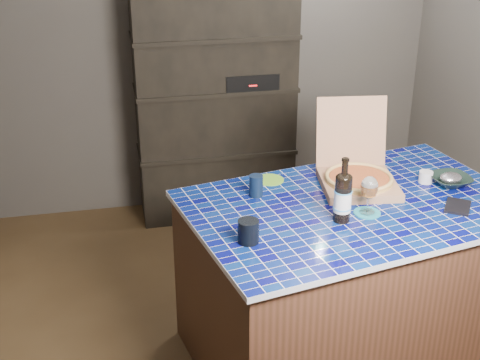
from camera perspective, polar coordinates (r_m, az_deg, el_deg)
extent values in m
plane|color=brown|center=(4.25, 1.72, -11.96)|extent=(3.50, 3.50, 0.00)
plane|color=#453F3B|center=(5.28, -2.62, 10.67)|extent=(3.50, 0.00, 3.50)
plane|color=#453F3B|center=(2.18, 13.18, -12.52)|extent=(3.50, 0.00, 3.50)
cube|color=black|center=(5.17, -2.13, 6.32)|extent=(1.20, 0.40, 1.80)
cube|color=black|center=(5.10, 0.72, 8.73)|extent=(0.40, 0.32, 0.12)
cube|color=#4E2B1E|center=(3.82, 9.30, -8.64)|extent=(1.87, 1.38, 0.92)
cube|color=#05064D|center=(3.58, 9.82, -2.26)|extent=(1.92, 1.43, 0.03)
cube|color=#9F6E52|center=(3.74, 10.07, -0.36)|extent=(0.45, 0.45, 0.05)
cube|color=#9F6E52|center=(3.87, 9.48, 4.11)|extent=(0.41, 0.15, 0.39)
cylinder|color=tan|center=(3.73, 10.10, 0.04)|extent=(0.37, 0.37, 0.01)
cylinder|color=maroon|center=(3.72, 10.11, 0.19)|extent=(0.33, 0.33, 0.01)
torus|color=tan|center=(3.72, 10.12, 0.26)|extent=(0.37, 0.37, 0.02)
cylinder|color=black|center=(3.34, 8.75, -1.65)|extent=(0.08, 0.08, 0.24)
ellipsoid|color=black|center=(3.29, 8.88, 0.18)|extent=(0.08, 0.08, 0.05)
cylinder|color=black|center=(3.27, 8.95, 1.08)|extent=(0.03, 0.03, 0.10)
cylinder|color=silver|center=(3.35, 8.74, -1.82)|extent=(0.09, 0.09, 0.11)
cylinder|color=#429EE1|center=(3.36, 8.70, -2.34)|extent=(0.09, 0.09, 0.01)
cylinder|color=#429EE1|center=(3.32, 8.80, -0.96)|extent=(0.09, 0.09, 0.01)
cylinder|color=teal|center=(3.48, 10.79, -2.77)|extent=(0.14, 0.14, 0.01)
cylinder|color=white|center=(3.48, 10.80, -2.69)|extent=(0.08, 0.08, 0.01)
cylinder|color=white|center=(3.46, 10.86, -2.02)|extent=(0.01, 0.01, 0.09)
ellipsoid|color=white|center=(3.42, 10.98, -0.64)|extent=(0.09, 0.09, 0.12)
cylinder|color=#C0681E|center=(3.43, 10.97, -0.80)|extent=(0.07, 0.07, 0.06)
cylinder|color=white|center=(3.41, 11.01, -0.30)|extent=(0.08, 0.08, 0.02)
cylinder|color=black|center=(3.15, 0.72, -4.40)|extent=(0.10, 0.10, 0.11)
cube|color=black|center=(3.66, 18.09, -2.16)|extent=(0.20, 0.21, 0.01)
imported|color=black|center=(3.90, 17.53, -0.02)|extent=(0.23, 0.23, 0.05)
ellipsoid|color=silver|center=(3.90, 17.55, 0.15)|extent=(0.13, 0.11, 0.06)
cylinder|color=silver|center=(3.89, 15.57, 0.25)|extent=(0.08, 0.08, 0.07)
cylinder|color=black|center=(3.58, 1.38, -0.49)|extent=(0.07, 0.07, 0.12)
cylinder|color=#5E9C21|center=(3.79, 2.56, 0.02)|extent=(0.16, 0.16, 0.01)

